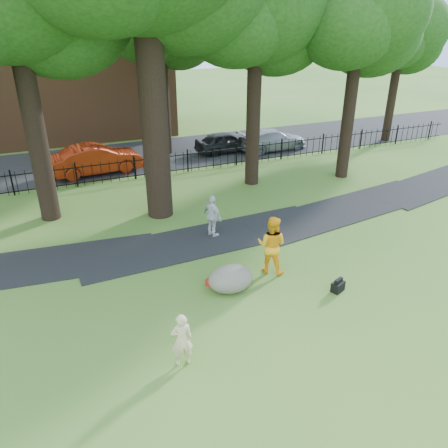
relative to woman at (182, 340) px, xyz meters
name	(u,v)px	position (x,y,z in m)	size (l,w,h in m)	color
ground	(222,299)	(1.99, 2.18, -0.76)	(120.00, 120.00, 0.00)	#376523
footpath	(207,240)	(2.99, 6.08, -0.76)	(36.00, 2.60, 0.03)	black
street	(121,159)	(1.99, 18.18, -0.76)	(80.00, 7.00, 0.02)	black
iron_fence	(135,168)	(1.99, 14.18, -0.16)	(44.00, 0.04, 1.20)	black
brick_building	(29,47)	(-2.01, 26.18, 5.24)	(18.00, 8.00, 12.00)	brown
tree_row	(151,11)	(2.51, 10.59, 7.39)	(26.82, 7.96, 12.42)	black
woman	(182,340)	(0.00, 0.00, 0.00)	(0.56, 0.36, 1.52)	beige
man	(272,245)	(4.18, 3.03, 0.27)	(1.00, 0.78, 2.06)	#FFAA15
pedestrian	(213,216)	(3.34, 6.28, 0.10)	(1.01, 0.42, 1.73)	silver
boulder	(231,277)	(2.49, 2.60, -0.33)	(1.49, 1.12, 0.87)	#656354
backpack	(338,287)	(5.59, 1.12, -0.60)	(0.44, 0.27, 0.33)	black
red_bag	(212,282)	(1.99, 3.04, -0.64)	(0.36, 0.23, 0.25)	#A02417
red_sedan	(97,159)	(0.29, 15.95, 0.04)	(1.70, 4.89, 1.61)	maroon
grey_car	(226,142)	(8.48, 16.93, -0.09)	(1.58, 3.93, 1.34)	black
silver_car	(272,140)	(11.52, 16.26, -0.09)	(1.87, 4.61, 1.34)	#9D9FA5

